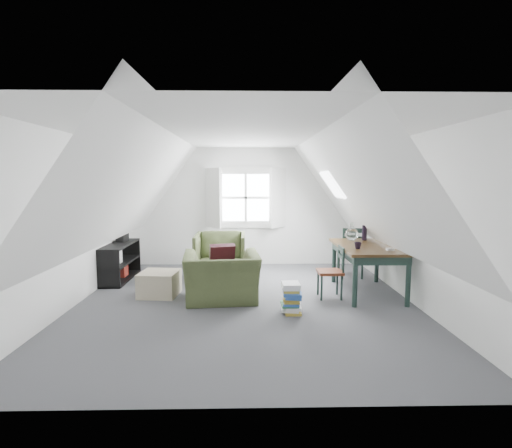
{
  "coord_description": "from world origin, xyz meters",
  "views": [
    {
      "loc": [
        0.03,
        -5.8,
        1.85
      ],
      "look_at": [
        0.17,
        0.6,
        1.12
      ],
      "focal_mm": 28.0,
      "sensor_mm": 36.0,
      "label": 1
    }
  ],
  "objects_px": {
    "armchair_far": "(220,278)",
    "ottoman": "(159,284)",
    "dining_chair_far": "(351,251)",
    "magazine_stack": "(292,298)",
    "media_shelf": "(118,264)",
    "dining_table": "(368,252)",
    "dining_chair_near": "(332,271)",
    "armchair_near": "(222,300)"
  },
  "relations": [
    {
      "from": "armchair_far",
      "to": "ottoman",
      "type": "height_order",
      "value": "armchair_far"
    },
    {
      "from": "dining_chair_far",
      "to": "magazine_stack",
      "type": "relative_size",
      "value": 2.29
    },
    {
      "from": "media_shelf",
      "to": "magazine_stack",
      "type": "xyz_separation_m",
      "value": [
        2.98,
        -1.87,
        -0.09
      ]
    },
    {
      "from": "dining_table",
      "to": "media_shelf",
      "type": "xyz_separation_m",
      "value": [
        -4.31,
        0.94,
        -0.38
      ]
    },
    {
      "from": "ottoman",
      "to": "media_shelf",
      "type": "height_order",
      "value": "media_shelf"
    },
    {
      "from": "armchair_far",
      "to": "dining_chair_far",
      "type": "xyz_separation_m",
      "value": [
        2.45,
        0.01,
        0.5
      ]
    },
    {
      "from": "dining_chair_far",
      "to": "ottoman",
      "type": "bearing_deg",
      "value": 26.87
    },
    {
      "from": "armchair_far",
      "to": "media_shelf",
      "type": "distance_m",
      "value": 1.89
    },
    {
      "from": "dining_chair_near",
      "to": "armchair_near",
      "type": "bearing_deg",
      "value": -86.87
    },
    {
      "from": "ottoman",
      "to": "dining_table",
      "type": "height_order",
      "value": "dining_table"
    },
    {
      "from": "dining_chair_near",
      "to": "magazine_stack",
      "type": "xyz_separation_m",
      "value": [
        -0.71,
        -0.71,
        -0.21
      ]
    },
    {
      "from": "armchair_near",
      "to": "media_shelf",
      "type": "bearing_deg",
      "value": -38.31
    },
    {
      "from": "ottoman",
      "to": "armchair_near",
      "type": "bearing_deg",
      "value": -15.7
    },
    {
      "from": "ottoman",
      "to": "dining_chair_far",
      "type": "height_order",
      "value": "dining_chair_far"
    },
    {
      "from": "dining_chair_near",
      "to": "armchair_far",
      "type": "bearing_deg",
      "value": -125.21
    },
    {
      "from": "dining_chair_far",
      "to": "dining_chair_near",
      "type": "relative_size",
      "value": 1.19
    },
    {
      "from": "ottoman",
      "to": "dining_chair_near",
      "type": "height_order",
      "value": "dining_chair_near"
    },
    {
      "from": "dining_table",
      "to": "media_shelf",
      "type": "bearing_deg",
      "value": 168.69
    },
    {
      "from": "armchair_near",
      "to": "dining_chair_far",
      "type": "distance_m",
      "value": 2.76
    },
    {
      "from": "media_shelf",
      "to": "armchair_far",
      "type": "bearing_deg",
      "value": 1.19
    },
    {
      "from": "media_shelf",
      "to": "dining_chair_far",
      "type": "bearing_deg",
      "value": -0.42
    },
    {
      "from": "media_shelf",
      "to": "armchair_near",
      "type": "bearing_deg",
      "value": -34.63
    },
    {
      "from": "media_shelf",
      "to": "magazine_stack",
      "type": "height_order",
      "value": "media_shelf"
    },
    {
      "from": "armchair_near",
      "to": "magazine_stack",
      "type": "relative_size",
      "value": 2.68
    },
    {
      "from": "dining_table",
      "to": "armchair_far",
      "type": "bearing_deg",
      "value": 158.07
    },
    {
      "from": "armchair_near",
      "to": "dining_table",
      "type": "height_order",
      "value": "dining_table"
    },
    {
      "from": "dining_chair_far",
      "to": "magazine_stack",
      "type": "bearing_deg",
      "value": 64.77
    },
    {
      "from": "dining_chair_near",
      "to": "media_shelf",
      "type": "bearing_deg",
      "value": -108.12
    },
    {
      "from": "armchair_near",
      "to": "dining_table",
      "type": "relative_size",
      "value": 0.72
    },
    {
      "from": "dining_table",
      "to": "dining_chair_far",
      "type": "xyz_separation_m",
      "value": [
        -0.0,
        1.04,
        -0.18
      ]
    },
    {
      "from": "armchair_near",
      "to": "media_shelf",
      "type": "relative_size",
      "value": 0.86
    },
    {
      "from": "armchair_near",
      "to": "armchair_far",
      "type": "height_order",
      "value": "armchair_far"
    },
    {
      "from": "ottoman",
      "to": "armchair_far",
      "type": "bearing_deg",
      "value": 50.59
    },
    {
      "from": "armchair_far",
      "to": "ottoman",
      "type": "bearing_deg",
      "value": -130.03
    },
    {
      "from": "armchair_near",
      "to": "dining_chair_far",
      "type": "relative_size",
      "value": 1.17
    },
    {
      "from": "armchair_far",
      "to": "dining_table",
      "type": "bearing_deg",
      "value": -23.48
    },
    {
      "from": "dining_table",
      "to": "ottoman",
      "type": "bearing_deg",
      "value": -178.11
    },
    {
      "from": "dining_table",
      "to": "armchair_near",
      "type": "bearing_deg",
      "value": -170.8
    },
    {
      "from": "ottoman",
      "to": "media_shelf",
      "type": "xyz_separation_m",
      "value": [
        -0.97,
        0.99,
        0.11
      ]
    },
    {
      "from": "dining_chair_far",
      "to": "dining_chair_near",
      "type": "height_order",
      "value": "dining_chair_far"
    },
    {
      "from": "ottoman",
      "to": "dining_table",
      "type": "relative_size",
      "value": 0.37
    },
    {
      "from": "dining_table",
      "to": "dining_chair_far",
      "type": "bearing_deg",
      "value": 90.98
    }
  ]
}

